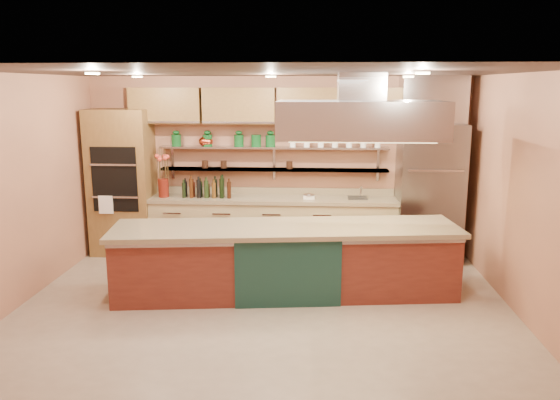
# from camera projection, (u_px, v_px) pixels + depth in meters

# --- Properties ---
(floor) EXTENTS (6.00, 5.00, 0.02)m
(floor) POSITION_uv_depth(u_px,v_px,m) (264.00, 310.00, 6.61)
(floor) COLOR tan
(floor) RESTS_ON ground
(ceiling) EXTENTS (6.00, 5.00, 0.02)m
(ceiling) POSITION_uv_depth(u_px,v_px,m) (262.00, 72.00, 6.03)
(ceiling) COLOR black
(ceiling) RESTS_ON wall_back
(wall_back) EXTENTS (6.00, 0.04, 2.80)m
(wall_back) POSITION_uv_depth(u_px,v_px,m) (277.00, 165.00, 8.76)
(wall_back) COLOR #B07253
(wall_back) RESTS_ON floor
(wall_front) EXTENTS (6.00, 0.04, 2.80)m
(wall_front) POSITION_uv_depth(u_px,v_px,m) (230.00, 265.00, 3.88)
(wall_front) COLOR #B07253
(wall_front) RESTS_ON floor
(wall_left) EXTENTS (0.04, 5.00, 2.80)m
(wall_left) POSITION_uv_depth(u_px,v_px,m) (13.00, 193.00, 6.50)
(wall_left) COLOR #B07253
(wall_left) RESTS_ON floor
(wall_right) EXTENTS (0.04, 5.00, 2.80)m
(wall_right) POSITION_uv_depth(u_px,v_px,m) (528.00, 199.00, 6.13)
(wall_right) COLOR #B07253
(wall_right) RESTS_ON floor
(oven_stack) EXTENTS (0.95, 0.64, 2.30)m
(oven_stack) POSITION_uv_depth(u_px,v_px,m) (122.00, 182.00, 8.65)
(oven_stack) COLOR brown
(oven_stack) RESTS_ON floor
(refrigerator) EXTENTS (0.95, 0.72, 2.10)m
(refrigerator) POSITION_uv_depth(u_px,v_px,m) (429.00, 193.00, 8.34)
(refrigerator) COLOR slate
(refrigerator) RESTS_ON floor
(back_counter) EXTENTS (3.84, 0.64, 0.93)m
(back_counter) POSITION_uv_depth(u_px,v_px,m) (273.00, 226.00, 8.66)
(back_counter) COLOR tan
(back_counter) RESTS_ON floor
(wall_shelf_lower) EXTENTS (3.60, 0.26, 0.03)m
(wall_shelf_lower) POSITION_uv_depth(u_px,v_px,m) (274.00, 169.00, 8.65)
(wall_shelf_lower) COLOR #A2A3A9
(wall_shelf_lower) RESTS_ON wall_back
(wall_shelf_upper) EXTENTS (3.60, 0.26, 0.03)m
(wall_shelf_upper) POSITION_uv_depth(u_px,v_px,m) (274.00, 147.00, 8.57)
(wall_shelf_upper) COLOR #A2A3A9
(wall_shelf_upper) RESTS_ON wall_back
(upper_cabinets) EXTENTS (4.60, 0.36, 0.55)m
(upper_cabinets) POSITION_uv_depth(u_px,v_px,m) (277.00, 106.00, 8.39)
(upper_cabinets) COLOR brown
(upper_cabinets) RESTS_ON wall_back
(range_hood) EXTENTS (2.00, 1.00, 0.45)m
(range_hood) POSITION_uv_depth(u_px,v_px,m) (360.00, 120.00, 6.60)
(range_hood) COLOR #A2A3A9
(range_hood) RESTS_ON ceiling
(ceiling_downlights) EXTENTS (4.00, 2.80, 0.02)m
(ceiling_downlights) POSITION_uv_depth(u_px,v_px,m) (264.00, 75.00, 6.23)
(ceiling_downlights) COLOR #FFE5A5
(ceiling_downlights) RESTS_ON ceiling
(island) EXTENTS (4.39, 1.43, 0.90)m
(island) POSITION_uv_depth(u_px,v_px,m) (286.00, 260.00, 7.03)
(island) COLOR maroon
(island) RESTS_ON floor
(flower_vase) EXTENTS (0.17, 0.17, 0.29)m
(flower_vase) POSITION_uv_depth(u_px,v_px,m) (164.00, 188.00, 8.59)
(flower_vase) COLOR #62170E
(flower_vase) RESTS_ON back_counter
(oil_bottle_cluster) EXTENTS (0.84, 0.25, 0.27)m
(oil_bottle_cluster) POSITION_uv_depth(u_px,v_px,m) (207.00, 189.00, 8.55)
(oil_bottle_cluster) COLOR black
(oil_bottle_cluster) RESTS_ON back_counter
(kitchen_scale) EXTENTS (0.17, 0.13, 0.10)m
(kitchen_scale) POSITION_uv_depth(u_px,v_px,m) (309.00, 196.00, 8.47)
(kitchen_scale) COLOR white
(kitchen_scale) RESTS_ON back_counter
(bar_faucet) EXTENTS (0.03, 0.03, 0.20)m
(bar_faucet) POSITION_uv_depth(u_px,v_px,m) (361.00, 192.00, 8.51)
(bar_faucet) COLOR silver
(bar_faucet) RESTS_ON back_counter
(copper_kettle) EXTENTS (0.24, 0.24, 0.15)m
(copper_kettle) POSITION_uv_depth(u_px,v_px,m) (205.00, 141.00, 8.62)
(copper_kettle) COLOR #C0482C
(copper_kettle) RESTS_ON wall_shelf_upper
(green_canister) EXTENTS (0.20, 0.20, 0.18)m
(green_canister) POSITION_uv_depth(u_px,v_px,m) (256.00, 141.00, 8.57)
(green_canister) COLOR #0E4519
(green_canister) RESTS_ON wall_shelf_upper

